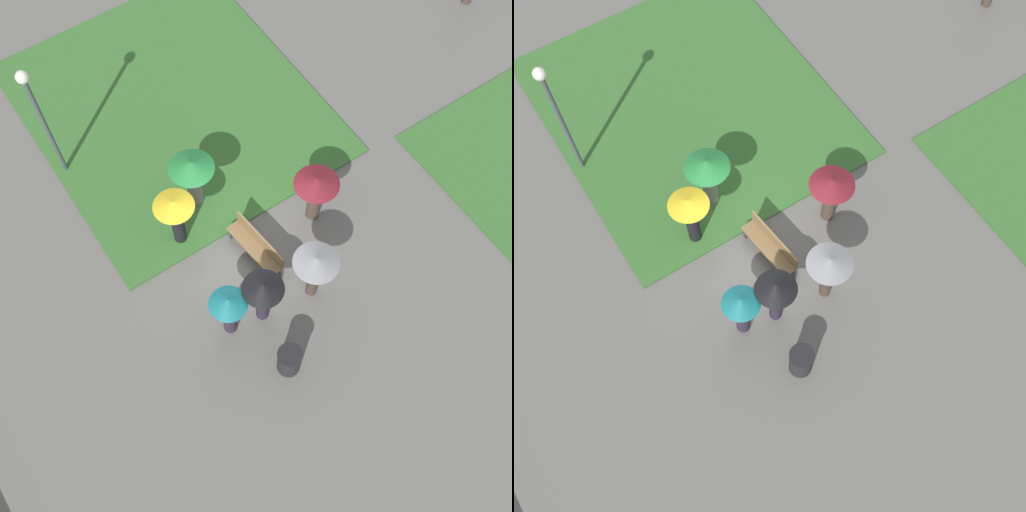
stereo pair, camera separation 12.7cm
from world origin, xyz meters
The scene contains 11 objects.
ground_plane centered at (0.00, 0.00, 0.00)m, with size 90.00×90.00×0.00m, color #66635E.
lawn_patch_near centered at (-5.02, 0.66, 0.03)m, with size 8.83×7.69×0.06m.
park_bench centered at (0.31, 0.07, 0.47)m, with size 1.83×0.60×0.90m.
lamp_post centered at (-4.80, -2.87, 2.56)m, with size 0.32×0.32×3.91m.
trash_bin centered at (3.24, -0.98, 0.48)m, with size 0.60×0.60×0.96m.
crowd_person_green centered at (-1.92, -0.39, 1.35)m, with size 1.18×1.18×1.86m.
crowd_person_maroon centered at (0.16, 1.97, 1.30)m, with size 1.17×1.17×1.74m.
crowd_person_black centered at (1.78, -0.74, 1.39)m, with size 1.00×1.00×1.87m.
crowd_person_yellow centered at (-1.17, -1.34, 1.35)m, with size 1.03×1.03×1.90m.
crowd_person_grey centered at (1.94, 0.63, 1.48)m, with size 1.12×1.12×1.90m.
crowd_person_teal centered at (1.62, -1.58, 1.25)m, with size 0.92×0.92×1.78m.
Camera 2 is at (6.44, -3.91, 15.02)m, focal length 45.00 mm.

